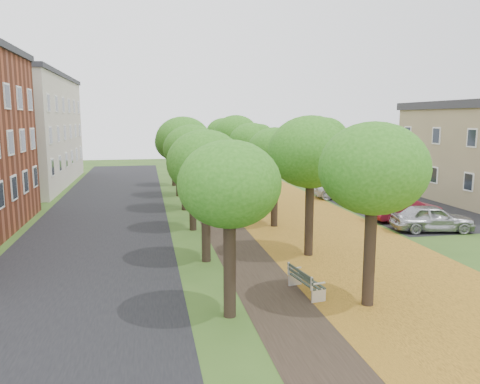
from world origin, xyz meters
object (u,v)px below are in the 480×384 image
car_red (405,209)px  car_grey (375,196)px  bench (305,281)px  car_silver (432,218)px  car_white (347,189)px

car_red → car_grey: 5.57m
bench → car_red: car_red is taller
car_silver → car_red: bearing=10.7°
car_red → car_silver: bearing=175.2°
bench → car_red: size_ratio=0.45×
car_silver → car_red: size_ratio=1.00×
car_red → car_white: 8.58m
car_grey → car_white: (-0.78, 3.06, 0.09)m
car_silver → car_white: size_ratio=0.83×
car_red → car_grey: (0.78, 5.52, -0.08)m
car_silver → car_red: car_silver is taller
car_silver → car_red: (0.00, 2.82, -0.02)m
car_red → car_white: car_white is taller
car_silver → car_grey: 8.38m
car_grey → car_red: bearing=156.8°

